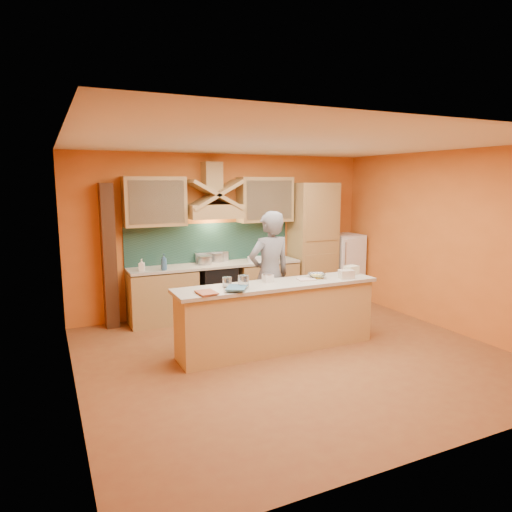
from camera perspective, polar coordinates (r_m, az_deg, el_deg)
name	(u,v)px	position (r m, az deg, el deg)	size (l,w,h in m)	color
floor	(294,355)	(6.34, 4.79, -12.22)	(5.50, 5.00, 0.01)	brown
ceiling	(297,143)	(5.92, 5.16, 13.91)	(5.50, 5.00, 0.01)	white
wall_back	(226,233)	(8.21, -3.81, 2.83)	(5.50, 0.02, 2.80)	orange
wall_front	(449,296)	(4.05, 23.03, -4.58)	(5.50, 0.02, 2.80)	orange
wall_left	(69,270)	(5.19, -22.37, -1.62)	(0.02, 5.00, 2.80)	orange
wall_right	(449,241)	(7.71, 22.96, 1.70)	(0.02, 5.00, 2.80)	orange
base_cabinet_left	(163,297)	(7.73, -11.60, -5.06)	(1.10, 0.60, 0.86)	#AD874F
base_cabinet_right	(265,286)	(8.36, 1.18, -3.79)	(1.10, 0.60, 0.86)	#AD874F
counter_top	(216,265)	(7.90, -5.00, -1.11)	(3.00, 0.62, 0.04)	#BBB19E
stove	(217,290)	(7.99, -4.96, -4.29)	(0.60, 0.58, 0.90)	black
backsplash	(210,243)	(8.11, -5.73, 1.65)	(3.00, 0.03, 0.70)	#1B3C33
range_hood	(214,211)	(7.83, -5.22, 5.58)	(0.92, 0.50, 0.24)	#AD874F
hood_chimney	(212,177)	(7.91, -5.54, 9.82)	(0.30, 0.30, 0.50)	#AD874F
upper_cabinet_left	(154,202)	(7.62, -12.58, 6.66)	(1.00, 0.35, 0.80)	#AD874F
upper_cabinet_right	(265,200)	(8.28, 1.14, 7.07)	(1.00, 0.35, 0.80)	#AD874F
pantry_column	(313,244)	(8.71, 7.10, 1.49)	(0.80, 0.60, 2.30)	#AD874F
fridge	(344,267)	(9.21, 11.00, -1.34)	(0.58, 0.60, 1.30)	white
trim_column_left	(109,256)	(7.60, -17.92, -0.03)	(0.20, 0.30, 2.30)	#472816
island_body	(277,319)	(6.39, 2.70, -7.82)	(2.80, 0.55, 0.88)	tan
island_top	(278,285)	(6.27, 2.74, -3.62)	(2.90, 0.62, 0.05)	#BBB19E
person	(270,275)	(6.76, 1.72, -2.41)	(0.69, 0.45, 1.90)	slate
pot_large	(205,261)	(7.86, -6.41, -0.66)	(0.24, 0.24, 0.14)	#B2B2B9
pot_small	(218,259)	(8.07, -4.82, -0.32)	(0.21, 0.21, 0.15)	silver
soap_bottle_a	(142,265)	(7.45, -14.10, -1.09)	(0.08, 0.09, 0.19)	white
soap_bottle_b	(164,262)	(7.42, -11.45, -0.73)	(0.10, 0.10, 0.27)	#305A85
bowl_back	(274,258)	(8.29, 2.24, -0.20)	(0.23, 0.23, 0.07)	white
dish_rack	(255,259)	(8.05, -0.12, -0.41)	(0.25, 0.19, 0.09)	silver
book_lower	(198,294)	(5.65, -7.25, -4.72)	(0.22, 0.30, 0.03)	#A7593B
book_upper	(227,288)	(5.86, -3.64, -3.96)	(0.24, 0.33, 0.03)	teal
jar_large	(243,282)	(5.95, -1.58, -3.24)	(0.14, 0.14, 0.17)	white
jar_small	(227,282)	(6.02, -3.63, -3.28)	(0.12, 0.12, 0.13)	silver
kitchen_scale	(268,278)	(6.32, 1.49, -2.79)	(0.13, 0.13, 0.10)	white
mixing_bowl	(317,276)	(6.65, 7.58, -2.45)	(0.26, 0.26, 0.06)	white
cloth	(306,279)	(6.50, 6.31, -2.91)	(0.24, 0.18, 0.02)	beige
grocery_bag_a	(352,270)	(7.01, 11.85, -1.71)	(0.19, 0.15, 0.12)	beige
grocery_bag_b	(346,274)	(6.67, 11.22, -2.25)	(0.20, 0.15, 0.12)	beige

